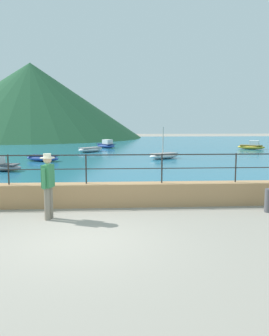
{
  "coord_description": "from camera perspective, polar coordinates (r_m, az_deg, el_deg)",
  "views": [
    {
      "loc": [
        0.78,
        -7.84,
        2.63
      ],
      "look_at": [
        1.49,
        3.7,
        1.1
      ],
      "focal_mm": 39.33,
      "sensor_mm": 36.0,
      "label": 1
    }
  ],
  "objects": [
    {
      "name": "boat_5",
      "position": [
        23.57,
        -14.07,
        1.52
      ],
      "size": [
        2.46,
        1.83,
        0.36
      ],
      "color": "#2D4C9E",
      "rests_on": "lake_water"
    },
    {
      "name": "boat_4",
      "position": [
        33.65,
        17.71,
        3.25
      ],
      "size": [
        2.45,
        1.91,
        0.76
      ],
      "color": "gold",
      "rests_on": "lake_water"
    },
    {
      "name": "person_walking",
      "position": [
        9.91,
        -13.25,
        -2.26
      ],
      "size": [
        0.38,
        0.55,
        1.75
      ],
      "color": "slate",
      "rests_on": "ground"
    },
    {
      "name": "boat_2",
      "position": [
        29.62,
        -6.85,
        2.88
      ],
      "size": [
        2.31,
        2.21,
        0.36
      ],
      "color": "white",
      "rests_on": "lake_water"
    },
    {
      "name": "promenade_wall",
      "position": [
        11.3,
        -7.45,
        -4.17
      ],
      "size": [
        20.0,
        0.56,
        0.7
      ],
      "primitive_type": "cube",
      "color": "tan",
      "rests_on": "ground"
    },
    {
      "name": "ground_plane",
      "position": [
        8.31,
        -8.9,
        -11.01
      ],
      "size": [
        120.0,
        120.0,
        0.0
      ],
      "primitive_type": "plane",
      "color": "gray"
    },
    {
      "name": "boat_7",
      "position": [
        33.84,
        -4.43,
        3.6
      ],
      "size": [
        2.16,
        2.34,
        0.76
      ],
      "color": "#2D4C9E",
      "rests_on": "lake_water"
    },
    {
      "name": "lake_water",
      "position": [
        33.79,
        -4.87,
        3.09
      ],
      "size": [
        64.0,
        44.32,
        0.06
      ],
      "primitive_type": "cube",
      "color": "#236B89",
      "rests_on": "ground"
    },
    {
      "name": "bollard",
      "position": [
        11.19,
        20.1,
        -4.76
      ],
      "size": [
        0.24,
        0.24,
        0.67
      ],
      "primitive_type": "cylinder",
      "color": "#4C4C51",
      "rests_on": "ground"
    },
    {
      "name": "boat_1",
      "position": [
        24.43,
        4.6,
        1.95
      ],
      "size": [
        2.43,
        1.99,
        2.09
      ],
      "color": "white",
      "rests_on": "lake_water"
    },
    {
      "name": "hill_main",
      "position": [
        54.73,
        -15.72,
        10.0
      ],
      "size": [
        31.28,
        31.28,
        10.51
      ],
      "primitive_type": "cone",
      "color": "#1E4C2D",
      "rests_on": "ground"
    },
    {
      "name": "railing",
      "position": [
        11.14,
        -7.53,
        0.8
      ],
      "size": [
        18.44,
        0.04,
        0.9
      ],
      "color": "#282623",
      "rests_on": "promenade_wall"
    }
  ]
}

